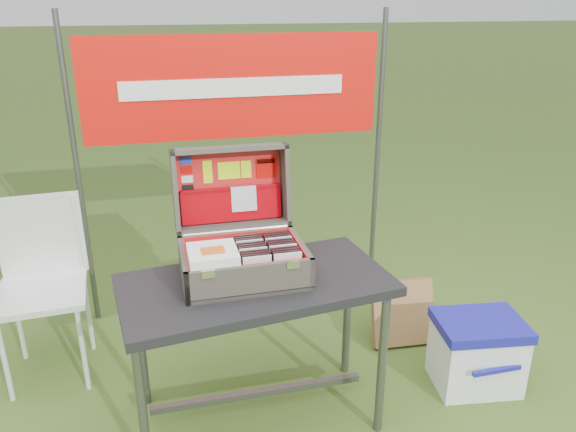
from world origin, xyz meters
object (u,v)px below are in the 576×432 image
object	(u,v)px
cooler	(477,353)
chair	(42,296)
cardboard_box	(402,313)
table	(257,351)
suitcase	(240,218)

from	to	relation	value
cooler	chair	bearing A→B (deg)	171.37
cooler	cardboard_box	size ratio (longest dim) A/B	1.14
chair	cardboard_box	size ratio (longest dim) A/B	2.50
table	cooler	distance (m)	1.06
suitcase	cooler	xyz separation A→B (m)	(1.09, -0.13, -0.74)
table	suitcase	xyz separation A→B (m)	(-0.04, 0.10, 0.58)
cardboard_box	table	bearing A→B (deg)	-151.85
suitcase	cooler	bearing A→B (deg)	-7.05
cooler	chair	xyz separation A→B (m)	(-1.97, 0.58, 0.26)
table	chair	xyz separation A→B (m)	(-0.92, 0.55, 0.10)
cooler	cardboard_box	bearing A→B (deg)	121.55
chair	cardboard_box	xyz separation A→B (m)	(1.79, -0.16, -0.26)
suitcase	chair	bearing A→B (deg)	153.00
table	cardboard_box	distance (m)	0.96
cooler	cardboard_box	xyz separation A→B (m)	(-0.19, 0.42, -0.00)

